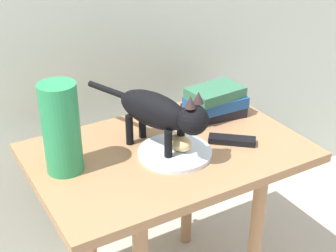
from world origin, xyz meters
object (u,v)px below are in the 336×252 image
at_px(bread_roll, 180,143).
at_px(tv_remote, 232,140).
at_px(plate, 176,152).
at_px(book_stack, 215,102).
at_px(cat, 161,113).
at_px(green_vase, 61,129).
at_px(side_table, 168,172).

height_order(bread_roll, tv_remote, bread_roll).
height_order(plate, book_stack, book_stack).
height_order(bread_roll, cat, cat).
bearing_deg(bread_roll, tv_remote, -8.32).
bearing_deg(plate, bread_roll, -17.92).
relative_size(green_vase, tv_remote, 1.80).
height_order(book_stack, tv_remote, book_stack).
relative_size(cat, green_vase, 1.69).
bearing_deg(book_stack, bread_roll, -146.28).
xyz_separation_m(cat, book_stack, (0.28, 0.12, -0.08)).
distance_m(side_table, cat, 0.22).
bearing_deg(side_table, cat, -179.14).
bearing_deg(cat, tv_remote, -18.00).
xyz_separation_m(plate, green_vase, (-0.32, 0.09, 0.13)).
bearing_deg(green_vase, plate, -15.18).
xyz_separation_m(plate, cat, (-0.03, 0.04, 0.13)).
relative_size(side_table, green_vase, 3.14).
distance_m(plate, green_vase, 0.36).
xyz_separation_m(plate, bread_roll, (0.01, -0.00, 0.03)).
xyz_separation_m(side_table, green_vase, (-0.32, 0.05, 0.23)).
relative_size(plate, green_vase, 0.85).
height_order(plate, green_vase, green_vase).
height_order(book_stack, green_vase, green_vase).
bearing_deg(book_stack, tv_remote, -108.48).
xyz_separation_m(green_vase, tv_remote, (0.52, -0.12, -0.13)).
height_order(cat, tv_remote, cat).
height_order(plate, tv_remote, tv_remote).
distance_m(plate, book_stack, 0.30).
relative_size(plate, bread_roll, 2.86).
distance_m(side_table, book_stack, 0.32).
relative_size(side_table, book_stack, 3.85).
xyz_separation_m(bread_roll, book_stack, (0.24, 0.16, 0.01)).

